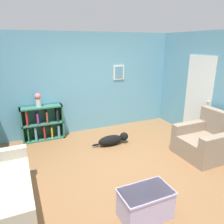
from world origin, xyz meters
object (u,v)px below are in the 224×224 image
Objects in this scene: recliner_chair at (206,141)px; coffee_table at (145,203)px; bookshelf at (43,124)px; dog at (113,140)px; vase at (38,99)px.

recliner_chair is 2.36m from coffee_table.
recliner_chair reaches higher than coffee_table.
dog is (1.46, -1.02, -0.28)m from bookshelf.
bookshelf is 1.38× the size of coffee_table.
vase is at bearing 146.63° from dog.
vase is (-1.00, 3.24, 0.82)m from coffee_table.
dog is 2.03m from vase.
coffee_table is (0.95, -3.26, -0.19)m from bookshelf.
coffee_table is at bearing -102.96° from dog.
coffee_table is 2.21× the size of vase.
bookshelf is 1.01× the size of recliner_chair.
recliner_chair reaches higher than bookshelf.
coffee_table reaches higher than dog.
dog is at bearing 77.04° from coffee_table.
coffee_table is at bearing -73.77° from bookshelf.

